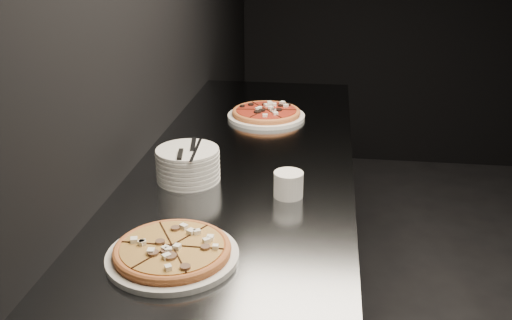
# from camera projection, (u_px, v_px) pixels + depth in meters

# --- Properties ---
(wall_left) EXTENTS (0.02, 5.00, 2.80)m
(wall_left) POSITION_uv_depth(u_px,v_px,m) (120.00, 25.00, 1.75)
(wall_left) COLOR black
(wall_left) RESTS_ON floor
(counter) EXTENTS (0.74, 2.44, 0.92)m
(counter) POSITION_uv_depth(u_px,v_px,m) (242.00, 291.00, 2.06)
(counter) COLOR slate
(counter) RESTS_ON floor
(pizza_mushroom) EXTENTS (0.33, 0.33, 0.04)m
(pizza_mushroom) POSITION_uv_depth(u_px,v_px,m) (172.00, 252.00, 1.40)
(pizza_mushroom) COLOR silver
(pizza_mushroom) RESTS_ON counter
(pizza_tomato) EXTENTS (0.33, 0.33, 0.04)m
(pizza_tomato) POSITION_uv_depth(u_px,v_px,m) (266.00, 113.00, 2.44)
(pizza_tomato) COLOR silver
(pizza_tomato) RESTS_ON counter
(plate_stack) EXTENTS (0.20, 0.20, 0.11)m
(plate_stack) POSITION_uv_depth(u_px,v_px,m) (188.00, 164.00, 1.83)
(plate_stack) COLOR silver
(plate_stack) RESTS_ON counter
(cutlery) EXTENTS (0.07, 0.22, 0.01)m
(cutlery) POSITION_uv_depth(u_px,v_px,m) (189.00, 150.00, 1.79)
(cutlery) COLOR silver
(cutlery) RESTS_ON plate_stack
(ramekin) EXTENTS (0.09, 0.09, 0.08)m
(ramekin) POSITION_uv_depth(u_px,v_px,m) (288.00, 184.00, 1.72)
(ramekin) COLOR silver
(ramekin) RESTS_ON counter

